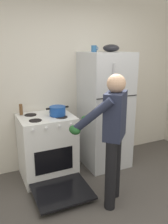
# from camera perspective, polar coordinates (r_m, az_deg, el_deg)

# --- Properties ---
(kitchen_wall_back) EXTENTS (6.00, 0.10, 2.70)m
(kitchen_wall_back) POSITION_cam_1_polar(r_m,az_deg,el_deg) (3.77, -4.54, 7.46)
(kitchen_wall_back) COLOR silver
(kitchen_wall_back) RESTS_ON ground
(refrigerator) EXTENTS (0.68, 0.72, 1.80)m
(refrigerator) POSITION_cam_1_polar(r_m,az_deg,el_deg) (3.74, 5.04, 0.33)
(refrigerator) COLOR silver
(refrigerator) RESTS_ON ground
(stove_range) EXTENTS (0.76, 1.24, 0.94)m
(stove_range) POSITION_cam_1_polar(r_m,az_deg,el_deg) (3.52, -8.79, -8.49)
(stove_range) COLOR white
(stove_range) RESTS_ON ground
(person_cook) EXTENTS (0.69, 0.72, 1.60)m
(person_cook) POSITION_cam_1_polar(r_m,az_deg,el_deg) (2.77, 6.59, -4.17)
(person_cook) COLOR black
(person_cook) RESTS_ON ground
(red_pot) EXTENTS (0.33, 0.23, 0.13)m
(red_pot) POSITION_cam_1_polar(r_m,az_deg,el_deg) (3.35, -6.41, 0.28)
(red_pot) COLOR #19479E
(red_pot) RESTS_ON stove_range
(coffee_mug) EXTENTS (0.11, 0.08, 0.10)m
(coffee_mug) POSITION_cam_1_polar(r_m,az_deg,el_deg) (3.56, 2.44, 15.02)
(coffee_mug) COLOR #2D6093
(coffee_mug) RESTS_ON refrigerator
(pepper_mill) EXTENTS (0.05, 0.05, 0.15)m
(pepper_mill) POSITION_cam_1_polar(r_m,az_deg,el_deg) (3.48, -14.95, 0.60)
(pepper_mill) COLOR brown
(pepper_mill) RESTS_ON stove_range
(mixing_bowl) EXTENTS (0.24, 0.24, 0.11)m
(mixing_bowl) POSITION_cam_1_polar(r_m,az_deg,el_deg) (3.65, 6.54, 15.06)
(mixing_bowl) COLOR black
(mixing_bowl) RESTS_ON refrigerator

